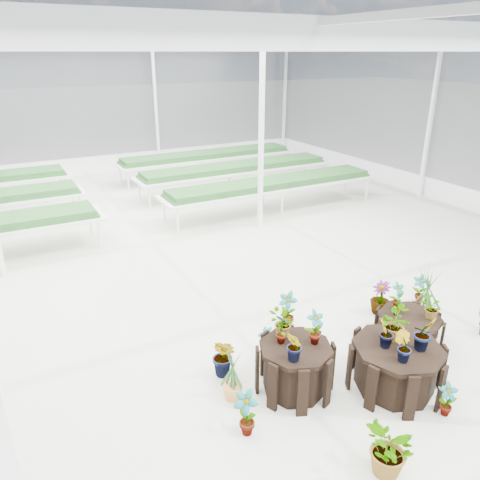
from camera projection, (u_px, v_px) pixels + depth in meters
name	position (u px, v px, depth m)	size (l,w,h in m)	color
ground_plane	(225.00, 333.00, 7.51)	(24.00, 24.00, 0.00)	gray
greenhouse_shell	(223.00, 199.00, 6.67)	(18.00, 24.00, 4.50)	white
steel_frame	(223.00, 199.00, 6.67)	(18.00, 24.00, 4.50)	silver
nursery_benches	(111.00, 195.00, 13.23)	(16.00, 7.00, 0.84)	silver
plinth_tall	(295.00, 368.00, 6.14)	(0.99, 0.99, 0.68)	black
plinth_mid	(396.00, 367.00, 6.18)	(1.22, 1.22, 0.65)	black
plinth_low	(408.00, 328.00, 7.23)	(0.98, 0.98, 0.44)	black
nursery_plants	(359.00, 343.00, 6.42)	(4.63, 3.52, 1.16)	#234A21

